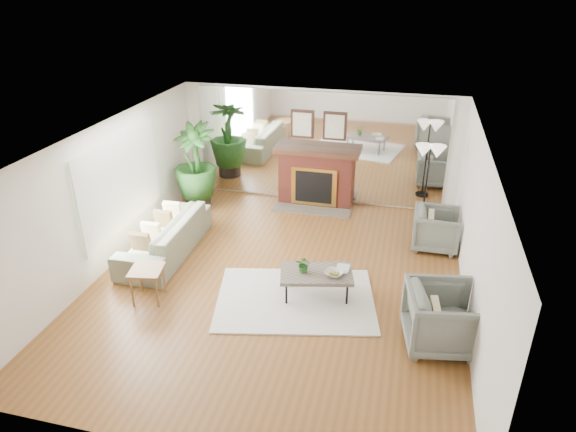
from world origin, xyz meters
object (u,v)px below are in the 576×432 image
(armchair_back, at_px, (436,229))
(side_table, at_px, (147,274))
(coffee_table, at_px, (316,274))
(sofa, at_px, (165,236))
(fireplace, at_px, (316,176))
(armchair_front, at_px, (442,318))
(potted_ficus, at_px, (195,164))
(floor_lamp, at_px, (429,158))

(armchair_back, bearing_deg, side_table, 123.25)
(coffee_table, height_order, sofa, sofa)
(fireplace, xyz_separation_m, armchair_front, (2.60, -4.24, -0.22))
(armchair_front, relative_size, potted_ficus, 0.51)
(potted_ficus, height_order, floor_lamp, potted_ficus)
(potted_ficus, bearing_deg, side_table, -80.05)
(armchair_back, xyz_separation_m, side_table, (-4.41, -2.82, 0.09))
(side_table, distance_m, potted_ficus, 3.49)
(coffee_table, bearing_deg, armchair_front, -20.98)
(sofa, xyz_separation_m, armchair_back, (4.81, 1.39, 0.03))
(sofa, xyz_separation_m, side_table, (0.41, -1.43, 0.12))
(fireplace, bearing_deg, armchair_back, -28.71)
(potted_ficus, bearing_deg, armchair_back, -6.54)
(armchair_front, xyz_separation_m, potted_ficus, (-5.04, 3.41, 0.57))
(coffee_table, height_order, armchair_back, armchair_back)
(potted_ficus, distance_m, floor_lamp, 4.78)
(armchair_back, distance_m, floor_lamp, 1.36)
(coffee_table, relative_size, armchair_back, 1.49)
(sofa, height_order, potted_ficus, potted_ficus)
(fireplace, xyz_separation_m, armchair_back, (2.56, -1.40, -0.28))
(fireplace, xyz_separation_m, potted_ficus, (-2.44, -0.83, 0.35))
(fireplace, bearing_deg, side_table, -113.55)
(fireplace, distance_m, armchair_front, 4.98)
(sofa, bearing_deg, potted_ficus, -175.86)
(side_table, bearing_deg, floor_lamp, 40.46)
(sofa, bearing_deg, armchair_back, 104.74)
(side_table, bearing_deg, armchair_front, -0.17)
(fireplace, xyz_separation_m, side_table, (-1.84, -4.23, -0.19))
(floor_lamp, bearing_deg, armchair_back, -70.88)
(potted_ficus, relative_size, floor_lamp, 1.08)
(armchair_back, xyz_separation_m, potted_ficus, (-5.00, 0.57, 0.63))
(sofa, bearing_deg, armchair_front, 72.02)
(potted_ficus, bearing_deg, fireplace, 18.79)
(fireplace, distance_m, floor_lamp, 2.55)
(armchair_back, distance_m, armchair_front, 2.84)
(armchair_front, bearing_deg, armchair_back, -9.10)
(coffee_table, xyz_separation_m, floor_lamp, (1.61, 2.83, 1.09))
(potted_ficus, bearing_deg, floor_lamp, 1.78)
(sofa, relative_size, armchair_back, 2.83)
(coffee_table, bearing_deg, floor_lamp, 60.43)
(floor_lamp, bearing_deg, potted_ficus, -178.22)
(armchair_back, relative_size, side_table, 1.47)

